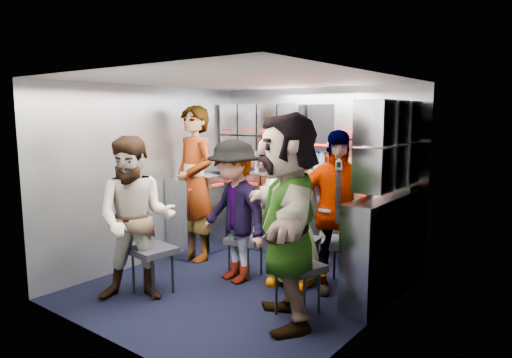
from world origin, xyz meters
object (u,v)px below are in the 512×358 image
Objects in this scene: attendant_arc_a at (136,219)px; attendant_arc_b at (234,211)px; jump_seat_mid_right at (342,245)px; attendant_arc_d at (335,212)px; jump_seat_near_right at (298,269)px; attendant_arc_c at (292,207)px; jump_seat_mid_left at (245,242)px; jump_seat_near_left at (152,253)px; jump_seat_center at (301,243)px; attendant_arc_e at (287,220)px; attendant_standing at (194,183)px.

attendant_arc_a is 1.04× the size of attendant_arc_b.
attendant_arc_d reaches higher than jump_seat_mid_right.
jump_seat_near_right is 0.86m from attendant_arc_c.
jump_seat_mid_right reaches higher than jump_seat_mid_left.
attendant_arc_b reaches higher than jump_seat_near_left.
jump_seat_mid_right is at bearing 21.27° from jump_seat_mid_left.
attendant_arc_d is (0.45, -0.11, 0.42)m from jump_seat_center.
jump_seat_center is 0.46m from jump_seat_mid_right.
attendant_arc_d reaches higher than attendant_arc_a.
jump_seat_near_right is 1.09m from attendant_arc_b.
attendant_arc_a is at bearing -155.23° from jump_seat_near_right.
jump_seat_near_left is 1.03m from jump_seat_mid_left.
attendant_arc_e is at bearing -122.04° from attendant_arc_d.
jump_seat_mid_left is at bearing 154.07° from jump_seat_near_right.
attendant_arc_b is (-0.53, -0.49, 0.36)m from jump_seat_center.
jump_seat_near_right is at bearing -121.92° from attendant_arc_d.
jump_seat_mid_right is at bearing 57.51° from attendant_arc_d.
attendant_arc_b is 1.05m from attendant_arc_d.
jump_seat_near_left is at bearing -104.30° from attendant_arc_b.
jump_seat_near_left is 1.85m from attendant_arc_d.
attendant_arc_b is (-0.98, -0.56, 0.32)m from jump_seat_mid_right.
jump_seat_near_right is 1.59m from attendant_arc_a.
attendant_standing reaches higher than jump_seat_mid_right.
jump_seat_center is 0.62m from attendant_arc_d.
attendant_arc_d is at bearing -0.62° from attendant_arc_c.
attendant_arc_d is at bearing -13.12° from jump_seat_center.
jump_seat_mid_left is at bearing 6.37° from attendant_standing.
jump_seat_near_right is 2.02m from attendant_standing.
attendant_arc_b is 0.92× the size of attendant_arc_c.
attendant_arc_e is at bearing -22.04° from attendant_arc_a.
jump_seat_mid_left is 0.70m from attendant_arc_c.
attendant_standing reaches higher than jump_seat_center.
attendant_arc_a is (-0.42, -1.13, 0.40)m from jump_seat_mid_left.
attendant_arc_b is (0.42, 0.77, 0.34)m from jump_seat_near_left.
jump_seat_mid_left is 0.90× the size of jump_seat_near_right.
attendant_standing is at bearing -172.02° from jump_seat_center.
jump_seat_near_left is at bearing -141.13° from attendant_arc_c.
jump_seat_mid_left is 0.24× the size of attendant_arc_e.
attendant_standing is 1.41m from attendant_arc_c.
attendant_arc_d is (0.98, 0.38, 0.06)m from attendant_arc_b.
jump_seat_mid_right is 0.33× the size of attendant_arc_c.
attendant_arc_b is at bearing -159.62° from attendant_arc_c.
attendant_arc_a reaches higher than jump_seat_near_left.
jump_seat_near_right is 0.32× the size of attendant_arc_b.
jump_seat_mid_right is 1.94m from attendant_standing.
attendant_arc_b is at bearing 163.10° from jump_seat_near_right.
attendant_arc_a is at bearing -168.90° from attendant_arc_d.
attendant_arc_e reaches higher than attendant_arc_b.
attendant_arc_d is at bearing -90.00° from jump_seat_mid_right.
attendant_arc_e reaches higher than jump_seat_center.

